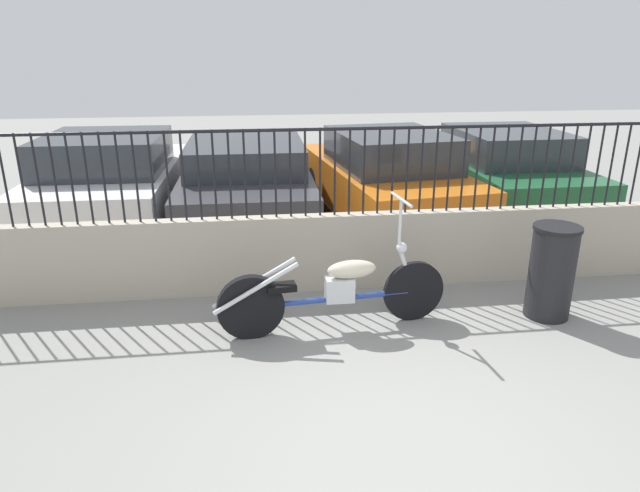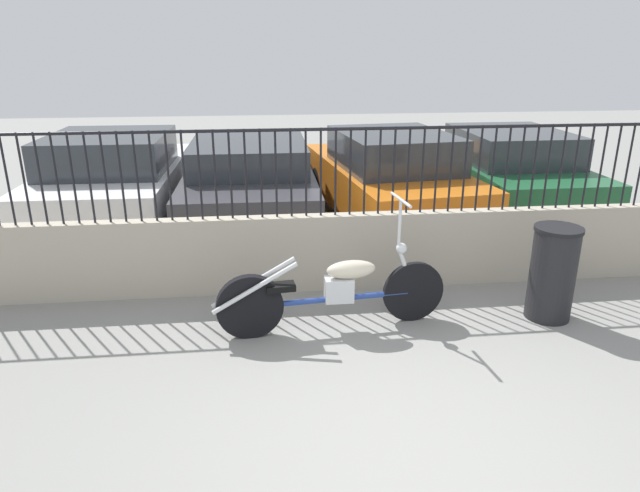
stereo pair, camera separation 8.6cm
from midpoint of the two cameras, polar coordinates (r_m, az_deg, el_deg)
name	(u,v)px [view 2 (the right image)]	position (r m, az deg, el deg)	size (l,w,h in m)	color
ground_plane	(403,457)	(4.25, 8.95, -20.08)	(40.00, 40.00, 0.00)	gray
low_wall	(342,251)	(6.55, 2.57, -0.55)	(9.10, 0.18, 0.88)	#B2A893
fence_railing	(343,160)	(6.26, 2.72, 8.54)	(9.10, 0.04, 0.97)	black
motorcycle_blue	(324,291)	(5.59, 0.83, -4.56)	(2.34, 0.54, 1.31)	black
trash_bin	(553,273)	(6.28, 22.59, -2.51)	(0.48, 0.48, 0.98)	black
car_white	(116,180)	(9.33, -19.52, 6.24)	(1.96, 4.04, 1.44)	black
car_dark_grey	(250,181)	(8.95, -6.74, 6.47)	(1.92, 4.38, 1.33)	black
car_orange	(389,178)	(9.00, 7.15, 6.77)	(2.21, 4.35, 1.44)	black
car_green	(504,172)	(9.95, 18.18, 7.09)	(1.74, 4.16, 1.40)	black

